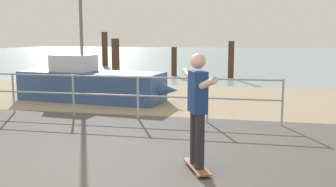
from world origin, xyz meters
The scene contains 10 objects.
beach_strip centered at (0.00, 7.00, 0.00)m, with size 24.00×6.00×0.04m, color tan.
sea_surface centered at (0.00, 35.00, 0.00)m, with size 72.00×50.00×0.04m, color #849EA3.
railing_fence centered at (-2.76, 3.60, 0.70)m, with size 11.56×0.05×1.05m.
sailboat centered at (-2.27, 5.86, 0.52)m, with size 5.04×1.89×5.55m.
skateboard centered at (1.56, 0.39, 0.07)m, with size 0.52×0.81×0.08m.
skateboarder centered at (1.56, 0.39, 1.02)m, with size 0.69×1.35×1.65m.
groyne_post_0 centered at (-7.10, 18.95, 1.11)m, with size 0.39×0.39×2.22m, color #422D1E.
groyne_post_1 centered at (-4.27, 13.14, 0.92)m, with size 0.39×0.39×1.84m, color #422D1E.
groyne_post_2 centered at (-1.44, 13.76, 0.71)m, with size 0.27×0.27×1.42m, color #422D1E.
groyne_post_3 centered at (1.39, 12.93, 0.87)m, with size 0.27×0.27×1.74m, color #422D1E.
Camera 1 is at (2.30, -5.06, 1.98)m, focal length 41.41 mm.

